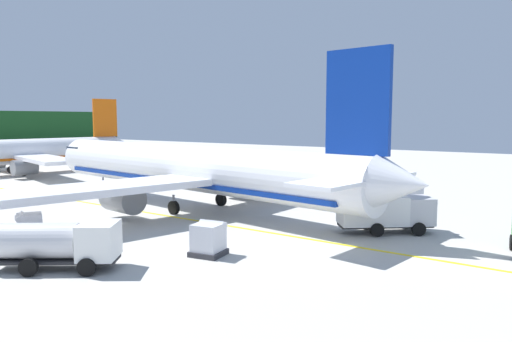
# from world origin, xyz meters

# --- Properties ---
(airliner_foreground) EXTENTS (34.52, 41.71, 11.90)m
(airliner_foreground) POSITION_xyz_m (32.80, 24.17, 3.39)
(airliner_foreground) COLOR white
(airliner_foreground) RESTS_ON ground
(airliner_mid_apron) EXTENTS (37.43, 31.01, 10.69)m
(airliner_mid_apron) POSITION_xyz_m (36.74, 61.31, 3.05)
(airliner_mid_apron) COLOR white
(airliner_mid_apron) RESTS_ON ground
(service_truck_fuel) EXTENTS (5.65, 6.15, 2.52)m
(service_truck_fuel) POSITION_xyz_m (33.95, 7.54, 1.45)
(service_truck_fuel) COLOR silver
(service_truck_fuel) RESTS_ON ground
(service_truck_catering) EXTENTS (5.26, 6.11, 2.40)m
(service_truck_catering) POSITION_xyz_m (16.56, 18.04, 1.40)
(service_truck_catering) COLOR white
(service_truck_catering) RESTS_ON ground
(cargo_container_near) EXTENTS (2.00, 2.00, 1.93)m
(cargo_container_near) POSITION_xyz_m (22.91, 13.57, 0.91)
(cargo_container_near) COLOR #333338
(cargo_container_near) RESTS_ON ground
(cargo_container_mid) EXTENTS (2.19, 2.19, 1.91)m
(cargo_container_mid) POSITION_xyz_m (18.60, 24.47, 0.90)
(cargo_container_mid) COLOR #333338
(cargo_container_mid) RESTS_ON ground
(cargo_container_far) EXTENTS (2.44, 2.44, 1.93)m
(cargo_container_far) POSITION_xyz_m (47.66, 10.04, 0.91)
(cargo_container_far) COLOR #333338
(cargo_container_far) RESTS_ON ground
(apron_guide_line) EXTENTS (0.30, 60.00, 0.01)m
(apron_guide_line) POSITION_xyz_m (29.39, 19.73, 0.01)
(apron_guide_line) COLOR yellow
(apron_guide_line) RESTS_ON ground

